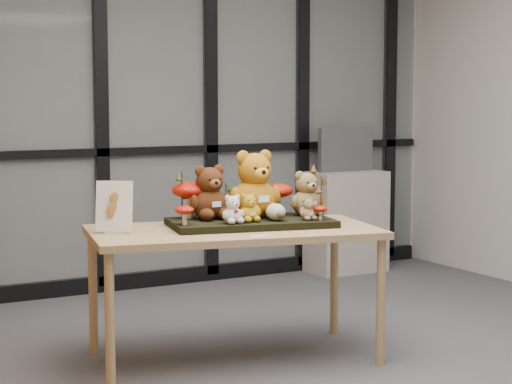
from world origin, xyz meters
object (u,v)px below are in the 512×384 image
bear_beige_small (308,208)px  mushroom_front_left (184,214)px  diorama_tray (251,223)px  bear_pooh_yellow (254,180)px  display_table (234,240)px  mushroom_front_right (320,212)px  bear_tan_back (306,191)px  mushroom_back_left (190,198)px  bear_brown_medium (209,189)px  mushroom_back_right (278,197)px  monitor (346,150)px  bear_small_yellow (249,206)px  sign_holder (114,209)px  cabinet (346,222)px  plush_cream_hedgehog (276,211)px  bear_white_bow (233,208)px

bear_beige_small → mushroom_front_left: (-0.68, 0.16, -0.01)m
diorama_tray → bear_pooh_yellow: bearing=61.8°
display_table → mushroom_front_right: (0.45, -0.18, 0.15)m
bear_pooh_yellow → bear_beige_small: bearing=-38.4°
diorama_tray → bear_tan_back: size_ratio=3.17×
mushroom_back_left → mushroom_front_left: mushroom_back_left is taller
diorama_tray → bear_brown_medium: bear_brown_medium is taller
mushroom_back_right → monitor: bearing=45.7°
bear_beige_small → mushroom_back_left: mushroom_back_left is taller
bear_pooh_yellow → bear_small_yellow: bear_pooh_yellow is taller
mushroom_back_left → sign_holder: sign_holder is taller
display_table → bear_brown_medium: size_ratio=5.08×
diorama_tray → mushroom_back_left: mushroom_back_left is taller
display_table → bear_brown_medium: bear_brown_medium is taller
bear_tan_back → mushroom_front_left: bear_tan_back is taller
mushroom_front_left → cabinet: (2.31, 1.81, -0.42)m
bear_brown_medium → bear_small_yellow: bearing=-44.4°
bear_brown_medium → bear_small_yellow: size_ratio=1.92×
bear_brown_medium → plush_cream_hedgehog: 0.40m
sign_holder → display_table: bearing=18.3°
diorama_tray → bear_brown_medium: size_ratio=2.70×
display_table → cabinet: 2.73m
bear_pooh_yellow → bear_small_yellow: (-0.12, -0.15, -0.12)m
diorama_tray → cabinet: 2.62m
bear_pooh_yellow → bear_small_yellow: size_ratio=2.42×
bear_small_yellow → cabinet: (1.95, 1.87, -0.45)m
bear_tan_back → bear_pooh_yellow: bearing=-179.9°
bear_brown_medium → bear_tan_back: 0.58m
mushroom_front_right → bear_white_bow: bearing=166.7°
mushroom_front_right → mushroom_back_right: bearing=106.6°
bear_tan_back → mushroom_back_right: (-0.14, 0.10, -0.04)m
bear_brown_medium → cabinet: bearing=50.8°
bear_white_bow → sign_holder: 0.64m
bear_white_bow → mushroom_front_left: size_ratio=1.51×
cabinet → bear_small_yellow: bearing=-136.3°
monitor → cabinet: bearing=-90.0°
bear_white_bow → plush_cream_hedgehog: bear_white_bow is taller
bear_white_bow → bear_beige_small: (0.43, -0.09, -0.02)m
bear_brown_medium → monitor: bearing=51.1°
mushroom_back_left → bear_beige_small: bearing=-36.1°
bear_pooh_yellow → mushroom_front_left: size_ratio=3.68×
bear_beige_small → bear_brown_medium: bearing=158.0°
bear_small_yellow → mushroom_back_left: size_ratio=0.77×
diorama_tray → mushroom_back_left: bearing=155.4°
mushroom_front_left → bear_beige_small: bearing=-13.5°
bear_pooh_yellow → bear_beige_small: (0.20, -0.25, -0.14)m
bear_brown_medium → bear_beige_small: 0.56m
mushroom_front_left → mushroom_front_right: (0.75, -0.19, -0.01)m
diorama_tray → display_table: bearing=-153.4°
bear_pooh_yellow → mushroom_back_left: 0.38m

